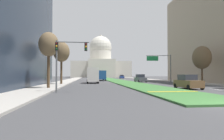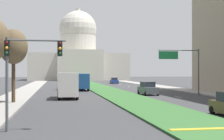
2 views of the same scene
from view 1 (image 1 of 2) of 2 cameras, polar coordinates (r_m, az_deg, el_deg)
The scene contains 19 objects.
ground_plane at distance 73.12m, azimuth -0.41°, elevation -2.73°, with size 274.56×274.56×0.00m, color #3D3D3F.
grass_median at distance 66.92m, azimuth 0.18°, elevation -2.80°, with size 5.48×112.32×0.14m, color #386B33.
median_curb_nose at distance 20.05m, azimuth 16.96°, elevation -5.94°, with size 4.93×0.50×0.04m, color gold.
lane_dashes_right at distance 53.96m, azimuth 9.70°, elevation -3.21°, with size 0.16×62.79×0.01m.
sidewalk_left at distance 60.47m, azimuth -12.09°, elevation -2.93°, with size 4.00×112.32×0.15m, color #9E9991.
sidewalk_right at distance 63.99m, azimuth 13.13°, elevation -2.83°, with size 4.00×112.32×0.15m, color #9E9991.
capitol_building at distance 134.82m, azimuth -3.28°, elevation 1.98°, with size 38.04×28.13×28.76m.
traffic_light_near_left at distance 20.40m, azimuth -13.24°, elevation 4.35°, with size 3.34×0.35×5.20m.
overhead_guide_sign at distance 48.45m, azimuth 13.97°, elevation 2.12°, with size 6.08×0.20×6.50m.
street_tree_left_near at distance 26.26m, azimuth -17.69°, elevation 6.82°, with size 2.45×2.45×7.11m.
street_tree_left_mid at distance 36.95m, azimuth -14.28°, elevation 4.96°, with size 2.90×2.90×7.69m.
street_tree_right_mid at distance 40.45m, azimuth 24.33°, elevation 3.26°, with size 3.41×3.41×7.10m.
sedan_lead_stopped at distance 26.70m, azimuth 20.90°, elevation -3.29°, with size 2.05×4.25×1.80m.
sedan_midblock at distance 48.25m, azimuth 8.12°, elevation -2.41°, with size 2.01×4.59×1.87m.
sedan_distant at distance 62.51m, azimuth -5.87°, elevation -2.20°, with size 2.17×4.30×1.79m.
sedan_far_horizon at distance 77.10m, azimuth -3.99°, elevation -2.08°, with size 2.13×4.37×1.65m.
sedan_very_far at distance 91.40m, azimuth 2.80°, elevation -1.96°, with size 1.91×4.22×1.66m.
box_truck_delivery at distance 41.84m, azimuth -5.55°, elevation -1.48°, with size 2.40×6.40×3.20m.
city_bus at distance 61.02m, azimuth -3.26°, elevation -1.35°, with size 2.62×11.00×2.95m.
Camera 1 is at (-8.01, -10.26, 1.79)m, focal length 31.92 mm.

